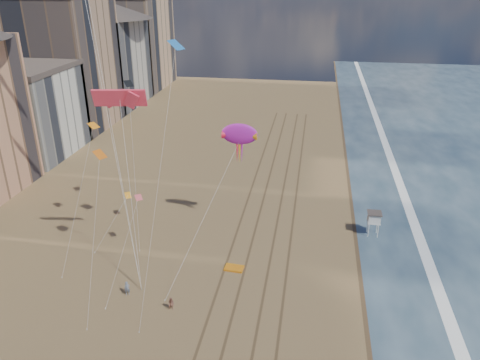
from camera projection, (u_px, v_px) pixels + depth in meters
name	position (u px, v px, depth m)	size (l,w,h in m)	color
wet_sand	(381.00, 209.00, 70.25)	(260.00, 260.00, 0.00)	#42301E
foam	(410.00, 211.00, 69.62)	(260.00, 260.00, 0.00)	white
tracks	(264.00, 233.00, 63.66)	(7.68, 120.00, 0.01)	brown
buildings	(55.00, 72.00, 97.42)	(34.72, 131.35, 29.00)	#C6B284
lifeguard_stand	(374.00, 218.00, 62.26)	(1.87, 1.87, 3.38)	silver
grounded_kite	(234.00, 268.00, 55.92)	(2.23, 1.42, 0.25)	orange
show_kite	(239.00, 134.00, 58.88)	(5.03, 8.72, 21.56)	#AB1AA6
kite_flyer_a	(127.00, 288.00, 51.19)	(0.60, 0.40, 1.66)	slate
kite_flyer_b	(171.00, 304.00, 48.88)	(0.74, 0.57, 1.52)	#8F5949
small_kites	(127.00, 125.00, 53.72)	(14.23, 12.55, 22.77)	blue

